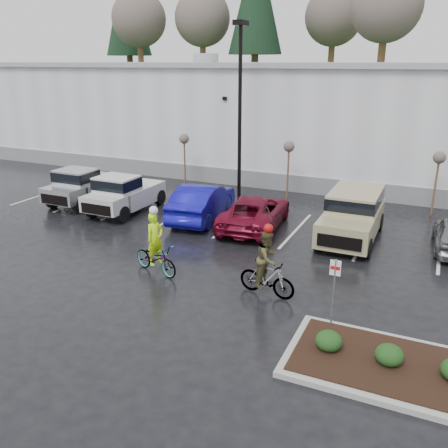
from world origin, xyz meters
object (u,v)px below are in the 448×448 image
at_px(pickup_silver, 88,184).
at_px(car_red, 255,212).
at_px(suv_tan, 352,217).
at_px(sapling_east, 439,161).
at_px(sapling_west, 184,142).
at_px(sapling_mid, 289,150).
at_px(pickup_white, 128,192).
at_px(fire_lane_sign, 334,286).
at_px(lamppost, 240,93).
at_px(cyclist_olive, 267,270).
at_px(cyclist_hivis, 156,253).
at_px(car_blue, 202,201).

bearing_deg(pickup_silver, car_red, -1.41).
bearing_deg(suv_tan, sapling_east, 59.34).
bearing_deg(sapling_west, pickup_silver, -121.60).
bearing_deg(pickup_silver, sapling_mid, 27.93).
bearing_deg(sapling_mid, sapling_west, 180.00).
xyz_separation_m(sapling_east, pickup_white, (-14.22, -5.54, -1.75)).
bearing_deg(fire_lane_sign, car_red, 124.82).
bearing_deg(sapling_east, pickup_silver, -163.39).
relative_size(lamppost, cyclist_olive, 3.73).
relative_size(sapling_mid, car_red, 0.60).
xyz_separation_m(sapling_east, cyclist_hivis, (-8.83, -11.50, -1.96)).
bearing_deg(cyclist_hivis, sapling_west, 41.10).
bearing_deg(sapling_east, suv_tan, -120.66).
xyz_separation_m(sapling_mid, pickup_silver, (-9.65, -5.11, -1.75)).
relative_size(pickup_silver, car_blue, 0.99).
height_order(pickup_silver, pickup_white, same).
relative_size(car_red, cyclist_olive, 2.17).
xyz_separation_m(pickup_white, suv_tan, (11.17, 0.39, 0.05)).
bearing_deg(sapling_mid, fire_lane_sign, -67.51).
relative_size(sapling_west, sapling_mid, 1.00).
xyz_separation_m(fire_lane_sign, cyclist_olive, (-2.40, 1.30, -0.51)).
bearing_deg(lamppost, pickup_white, -132.94).
relative_size(pickup_white, car_red, 0.97).
distance_m(fire_lane_sign, car_blue, 11.02).
distance_m(pickup_white, car_red, 6.85).
relative_size(pickup_silver, pickup_white, 1.00).
height_order(pickup_silver, car_blue, pickup_silver).
distance_m(lamppost, suv_tan, 9.34).
bearing_deg(pickup_white, sapling_east, 21.28).
height_order(lamppost, cyclist_olive, lamppost).
relative_size(sapling_west, fire_lane_sign, 1.45).
distance_m(sapling_mid, fire_lane_sign, 13.92).
height_order(sapling_east, pickup_white, sapling_east).
relative_size(sapling_west, car_red, 0.60).
height_order(sapling_mid, pickup_white, sapling_mid).
bearing_deg(cyclist_olive, sapling_mid, 22.08).
bearing_deg(fire_lane_sign, pickup_silver, 152.78).
height_order(cyclist_hivis, cyclist_olive, cyclist_hivis).
bearing_deg(sapling_east, pickup_white, -158.72).
distance_m(sapling_west, cyclist_hivis, 12.76).
bearing_deg(car_red, sapling_west, -45.53).
bearing_deg(fire_lane_sign, lamppost, 123.46).
distance_m(lamppost, sapling_mid, 4.00).
distance_m(sapling_mid, cyclist_hivis, 11.74).
height_order(sapling_east, car_blue, sapling_east).
height_order(sapling_east, fire_lane_sign, sapling_east).
relative_size(suv_tan, cyclist_hivis, 2.03).
distance_m(pickup_white, car_blue, 4.08).
bearing_deg(car_blue, car_red, 169.58).
distance_m(fire_lane_sign, pickup_silver, 16.81).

